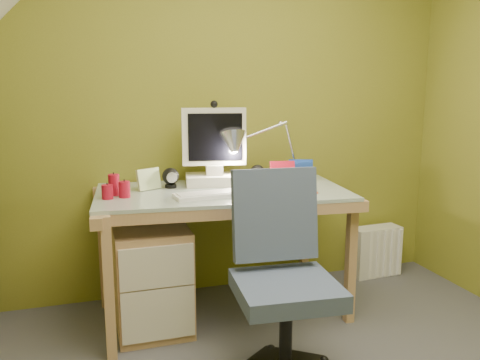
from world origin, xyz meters
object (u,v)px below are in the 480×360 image
object	(u,v)px
radiator	(376,251)
desk_lamp	(284,137)
desk	(223,253)
task_chair	(287,287)
monitor	(214,143)

from	to	relation	value
radiator	desk_lamp	bearing A→B (deg)	-176.27
desk	radiator	world-z (taller)	desk
desk_lamp	task_chair	xyz separation A→B (m)	(-0.36, -0.93, -0.57)
monitor	radiator	size ratio (longest dim) A/B	1.43
desk	radiator	bearing A→B (deg)	18.42
desk	monitor	distance (m)	0.66
desk	desk_lamp	xyz separation A→B (m)	(0.45, 0.18, 0.65)
monitor	radiator	world-z (taller)	monitor
desk	desk_lamp	world-z (taller)	desk_lamp
desk	task_chair	world-z (taller)	task_chair
monitor	radiator	xyz separation A→B (m)	(1.22, 0.10, -0.84)
desk	monitor	xyz separation A→B (m)	(-0.00, 0.18, 0.63)
task_chair	radiator	xyz separation A→B (m)	(1.12, 1.03, -0.28)
task_chair	desk	bearing A→B (deg)	101.56
radiator	desk	bearing A→B (deg)	-170.74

